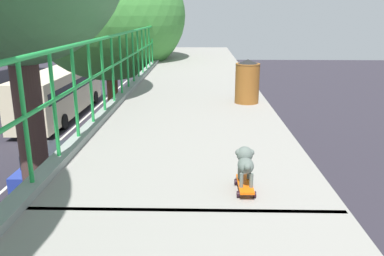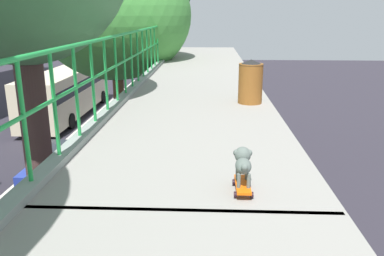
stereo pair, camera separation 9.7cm
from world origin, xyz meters
TOP-DOWN VIEW (x-y plane):
  - car_blue_seventh at (-4.83, 13.60)m, footprint 2.03×4.09m
  - city_bus at (-8.23, 24.66)m, footprint 2.68×11.77m
  - roadside_tree_far at (-2.10, 13.58)m, footprint 5.74×5.74m
  - toy_skateboard at (1.81, 1.90)m, footprint 0.18×0.43m
  - small_dog at (1.81, 1.94)m, footprint 0.19×0.40m
  - litter_bin at (2.26, 5.88)m, footprint 0.47×0.47m

SIDE VIEW (x-z plane):
  - car_blue_seventh at x=-4.83m, z-range -0.04..1.49m
  - city_bus at x=-8.23m, z-range 0.22..3.38m
  - toy_skateboard at x=1.81m, z-range 5.17..5.25m
  - small_dog at x=1.81m, z-range 5.27..5.60m
  - litter_bin at x=2.26m, z-range 5.15..5.99m
  - roadside_tree_far at x=-2.10m, z-range 2.15..11.30m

